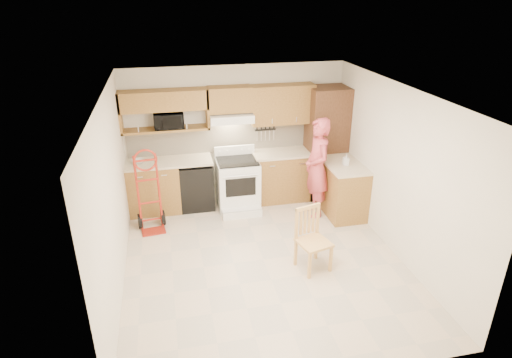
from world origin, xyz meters
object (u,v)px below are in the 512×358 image
object	(u,v)px
microwave	(169,120)
hand_truck	(149,195)
person	(317,168)
range	(238,181)
dining_chair	(314,240)

from	to	relation	value
microwave	hand_truck	xyz separation A→B (m)	(-0.41, -0.83, -0.99)
person	hand_truck	xyz separation A→B (m)	(-2.84, 0.04, -0.24)
person	range	bearing A→B (deg)	-111.47
person	dining_chair	distance (m)	1.72
person	hand_truck	world-z (taller)	person
microwave	person	bearing A→B (deg)	-21.55
microwave	person	size ratio (longest dim) A/B	0.29
range	dining_chair	world-z (taller)	range
hand_truck	dining_chair	bearing A→B (deg)	-42.07
range	hand_truck	size ratio (longest dim) A/B	0.85
hand_truck	person	bearing A→B (deg)	-7.46
range	dining_chair	xyz separation A→B (m)	(0.71, -2.06, -0.08)
person	dining_chair	xyz separation A→B (m)	(-0.58, -1.57, -0.42)
person	dining_chair	world-z (taller)	person
hand_truck	microwave	bearing A→B (deg)	56.80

